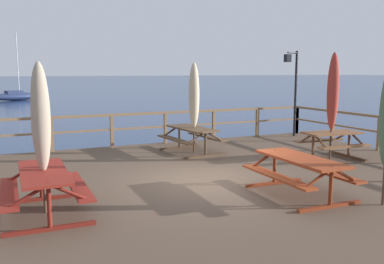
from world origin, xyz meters
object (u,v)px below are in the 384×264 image
Objects in this scene: picnic_table_back_left at (192,134)px; patio_umbrella_tall_front at (333,92)px; sailboat_distant at (17,96)px; picnic_table_mid_centre at (300,167)px; picnic_table_back_right at (44,182)px; patio_umbrella_tall_back_right at (41,118)px; patio_umbrella_tall_mid_left at (194,96)px; picnic_table_front_right at (332,140)px; lamp_post_hooked at (293,80)px.

patio_umbrella_tall_front is at bearing -38.40° from picnic_table_back_left.
picnic_table_back_left is 40.68m from sailboat_distant.
picnic_table_mid_centre is at bearing -88.66° from picnic_table_back_left.
patio_umbrella_tall_front is (7.75, 1.51, 1.32)m from picnic_table_back_right.
sailboat_distant is at bearing 95.03° from picnic_table_back_left.
patio_umbrella_tall_mid_left is (4.66, 3.91, 0.06)m from patio_umbrella_tall_back_right.
picnic_table_front_right is 4.04m from picnic_table_back_left.
patio_umbrella_tall_front is 4.10m from lamp_post_hooked.
picnic_table_back_right and picnic_table_back_left have the same top height.
patio_umbrella_tall_mid_left is 0.85× the size of lamp_post_hooked.
picnic_table_back_right is 0.70× the size of patio_umbrella_tall_front.
lamp_post_hooked is at bearing -78.08° from sailboat_distant.
patio_umbrella_tall_back_right reaches higher than picnic_table_back_right.
lamp_post_hooked reaches higher than patio_umbrella_tall_front.
sailboat_distant reaches higher than patio_umbrella_tall_back_right.
lamp_post_hooked is at bearing 29.29° from patio_umbrella_tall_back_right.
picnic_table_mid_centre is 4.11m from patio_umbrella_tall_front.
lamp_post_hooked reaches higher than picnic_table_front_right.
picnic_table_front_right is at bearing -37.76° from picnic_table_back_left.
picnic_table_front_right is 4.35m from lamp_post_hooked.
lamp_post_hooked is (9.32, 5.23, 0.45)m from patio_umbrella_tall_back_right.
patio_umbrella_tall_mid_left reaches higher than picnic_table_mid_centre.
patio_umbrella_tall_back_right reaches higher than picnic_table_mid_centre.
patio_umbrella_tall_mid_left is at bearing -25.26° from picnic_table_back_left.
picnic_table_mid_centre is 0.79× the size of patio_umbrella_tall_mid_left.
lamp_post_hooked is at bearing 15.27° from picnic_table_back_left.
picnic_table_back_left is (-3.19, 2.47, 0.01)m from picnic_table_front_right.
patio_umbrella_tall_front is at bearing 10.58° from patio_umbrella_tall_back_right.
picnic_table_back_left is 5.13m from lamp_post_hooked.
lamp_post_hooked is (9.32, 5.29, 1.55)m from picnic_table_back_right.
sailboat_distant reaches higher than patio_umbrella_tall_front.
lamp_post_hooked is 0.41× the size of sailboat_distant.
patio_umbrella_tall_back_right reaches higher than picnic_table_front_right.
patio_umbrella_tall_front is 1.10× the size of patio_umbrella_tall_mid_left.
patio_umbrella_tall_mid_left reaches higher than picnic_table_front_right.
patio_umbrella_tall_back_right is at bearing 85.47° from picnic_table_back_right.
sailboat_distant reaches higher than lamp_post_hooked.
patio_umbrella_tall_mid_left is at bearing 40.40° from picnic_table_back_right.
sailboat_distant is (-8.28, 39.23, -2.45)m from lamp_post_hooked.
picnic_table_mid_centre is 0.81× the size of patio_umbrella_tall_back_right.
patio_umbrella_tall_front is 3.95m from patio_umbrella_tall_mid_left.
sailboat_distant reaches higher than patio_umbrella_tall_mid_left.
lamp_post_hooked is (4.60, 6.22, 1.55)m from picnic_table_mid_centre.
picnic_table_back_left is at bearing 142.24° from picnic_table_front_right.
sailboat_distant is (-3.63, 40.55, -2.06)m from patio_umbrella_tall_mid_left.
picnic_table_back_left is (4.61, 4.00, -0.00)m from picnic_table_back_right.
picnic_table_front_right is 0.53× the size of lamp_post_hooked.
picnic_table_front_right is 0.79× the size of picnic_table_mid_centre.
picnic_table_back_right and picnic_table_mid_centre have the same top height.
picnic_table_back_left is at bearing -84.97° from sailboat_distant.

